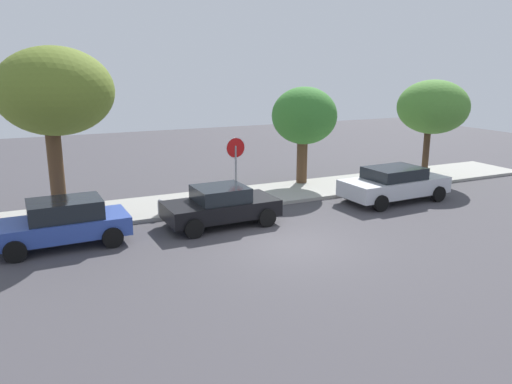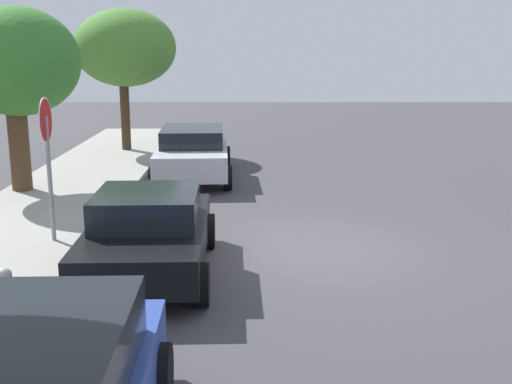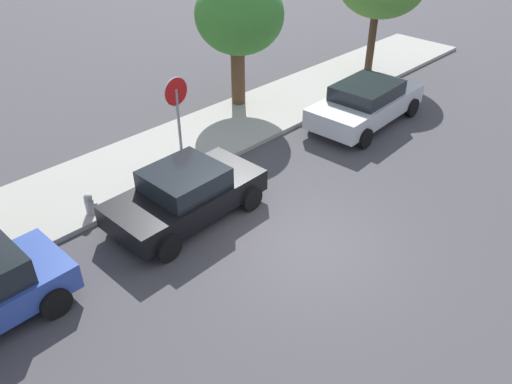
{
  "view_description": "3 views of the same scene",
  "coord_description": "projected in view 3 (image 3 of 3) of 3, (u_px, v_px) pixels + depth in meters",
  "views": [
    {
      "loc": [
        -7.24,
        -12.88,
        5.4
      ],
      "look_at": [
        -0.51,
        1.42,
        1.42
      ],
      "focal_mm": 35.0,
      "sensor_mm": 36.0,
      "label": 1
    },
    {
      "loc": [
        -11.15,
        1.13,
        3.68
      ],
      "look_at": [
        1.25,
        1.04,
        0.79
      ],
      "focal_mm": 45.0,
      "sensor_mm": 36.0,
      "label": 2
    },
    {
      "loc": [
        -7.2,
        -5.5,
        7.47
      ],
      "look_at": [
        -0.5,
        1.1,
        1.2
      ],
      "focal_mm": 35.0,
      "sensor_mm": 36.0,
      "label": 3
    }
  ],
  "objects": [
    {
      "name": "fire_hydrant",
      "position": [
        90.0,
        206.0,
        12.31
      ],
      "size": [
        0.3,
        0.22,
        0.72
      ],
      "color": "#A5A5A8",
      "rests_on": "ground_plane"
    },
    {
      "name": "sidewalk_curb",
      "position": [
        158.0,
        157.0,
        14.92
      ],
      "size": [
        32.0,
        3.17,
        0.14
      ],
      "primitive_type": "cube",
      "color": "#9E9B93",
      "rests_on": "ground_plane"
    },
    {
      "name": "street_tree_far",
      "position": [
        239.0,
        16.0,
        16.33
      ],
      "size": [
        2.95,
        2.95,
        4.54
      ],
      "color": "#513823",
      "rests_on": "ground_plane"
    },
    {
      "name": "ground_plane",
      "position": [
        305.0,
        245.0,
        11.62
      ],
      "size": [
        60.0,
        60.0,
        0.0
      ],
      "primitive_type": "plane",
      "color": "#423F44"
    },
    {
      "name": "parked_car_black",
      "position": [
        186.0,
        194.0,
        12.14
      ],
      "size": [
        3.97,
        2.13,
        1.38
      ],
      "color": "black",
      "rests_on": "ground_plane"
    },
    {
      "name": "parked_car_silver",
      "position": [
        366.0,
        102.0,
        16.61
      ],
      "size": [
        4.61,
        2.27,
        1.42
      ],
      "color": "silver",
      "rests_on": "ground_plane"
    },
    {
      "name": "stop_sign",
      "position": [
        177.0,
        107.0,
        13.46
      ],
      "size": [
        0.81,
        0.08,
        2.76
      ],
      "color": "gray",
      "rests_on": "ground_plane"
    }
  ]
}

